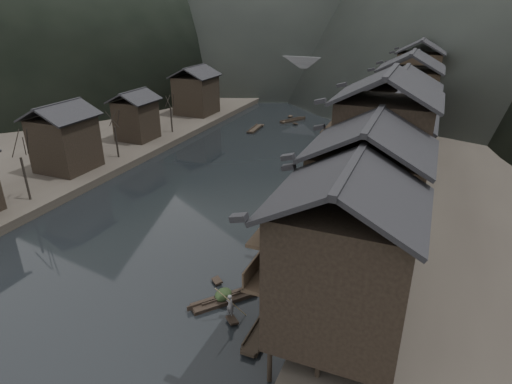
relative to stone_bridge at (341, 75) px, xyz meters
The scene contains 12 objects.
water 72.18m from the stone_bridge, 90.00° to the right, with size 300.00×300.00×0.00m, color black.
left_bank 47.64m from the stone_bridge, 137.56° to the right, with size 40.00×200.00×1.20m, color #2D2823.
stilt_houses 55.29m from the stone_bridge, 71.74° to the right, with size 9.00×67.60×15.76m.
left_houses 55.79m from the stone_bridge, 111.56° to the right, with size 8.10×53.20×8.73m.
bare_trees 67.12m from the stone_bridge, 104.67° to the right, with size 3.35×41.67×6.71m.
moored_sampans 46.51m from the stone_bridge, 74.89° to the right, with size 2.98×73.43×0.47m.
midriver_boats 29.69m from the stone_bridge, 99.87° to the right, with size 6.58×13.80×0.45m.
stone_bridge is the anchor object (origin of this frame).
hero_sampan 77.61m from the stone_bridge, 83.64° to the right, with size 4.14×4.70×0.44m.
cargo_heap 77.37m from the stone_bridge, 83.74° to the right, with size 1.18×1.55×0.71m, color black.
boatman 79.12m from the stone_bridge, 82.89° to the right, with size 0.64×0.42×1.76m, color #535355.
bamboo_pole 79.06m from the stone_bridge, 82.75° to the right, with size 0.06×0.06×3.93m, color #8C7A51.
Camera 1 is at (20.47, -27.51, 19.99)m, focal length 30.00 mm.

